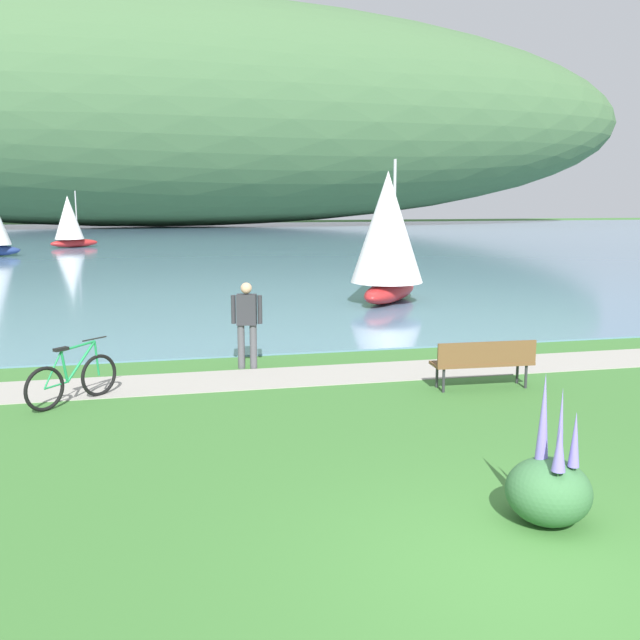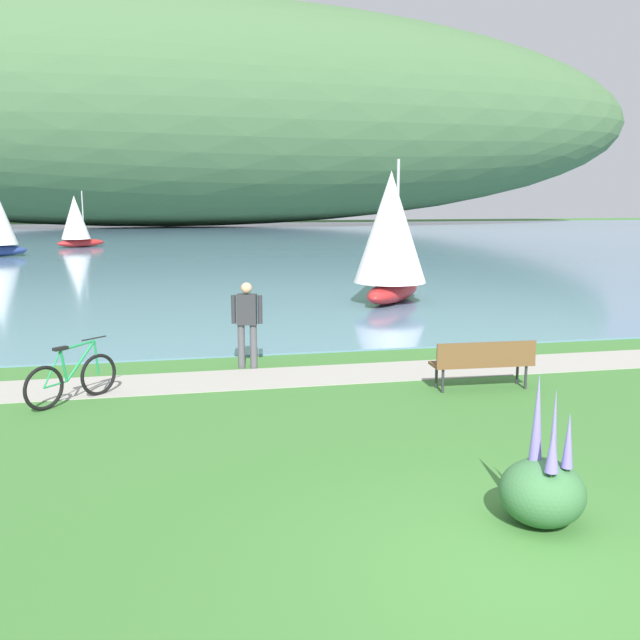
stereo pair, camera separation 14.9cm
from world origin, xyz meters
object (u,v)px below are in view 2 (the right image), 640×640
Objects in this scene: sailboat_nearest_to_shore at (391,236)px; sailboat_mid_bay at (76,221)px; person_at_shoreline at (247,320)px; bicycle_leaning_near_bench at (72,379)px; park_bench_near_camera at (483,361)px.

sailboat_nearest_to_shore is 31.54m from sailboat_mid_bay.
person_at_shoreline is at bearing -78.20° from sailboat_mid_bay.
person_at_shoreline reaches higher than bicycle_leaning_near_bench.
sailboat_nearest_to_shore is (5.33, 7.57, 1.18)m from person_at_shoreline.
sailboat_nearest_to_shore is 1.20× the size of sailboat_mid_bay.
person_at_shoreline is (3.07, 1.76, 0.58)m from bicycle_leaning_near_bench.
park_bench_near_camera is 0.40× the size of sailboat_nearest_to_shore.
sailboat_mid_bay is (-11.47, 38.76, 1.28)m from park_bench_near_camera.
bicycle_leaning_near_bench is 3.59m from person_at_shoreline.
park_bench_near_camera is 1.36× the size of bicycle_leaning_near_bench.
sailboat_nearest_to_shore is at bearing 81.72° from park_bench_near_camera.
sailboat_nearest_to_shore is at bearing 54.85° from person_at_shoreline.
park_bench_near_camera is 4.59m from person_at_shoreline.
park_bench_near_camera is at bearing -5.42° from bicycle_leaning_near_bench.
sailboat_mid_bay reaches higher than park_bench_near_camera.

